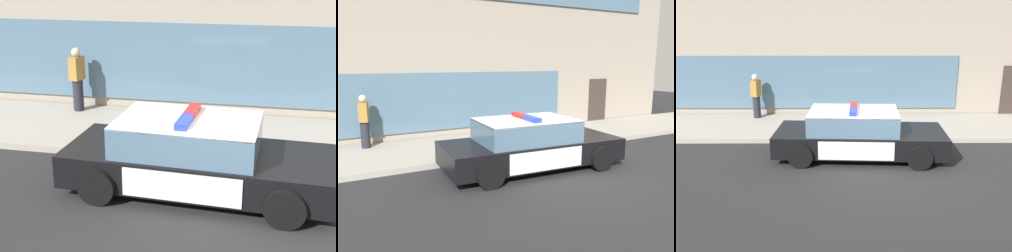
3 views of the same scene
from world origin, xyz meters
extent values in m
plane|color=#262628|center=(0.00, 0.00, 0.00)|extent=(48.00, 48.00, 0.00)
cube|color=#A39E93|center=(0.00, 3.57, 0.07)|extent=(48.00, 3.25, 0.15)
cube|color=gray|center=(-0.25, 10.33, 3.97)|extent=(19.43, 10.15, 7.95)
cube|color=slate|center=(-2.58, 5.22, 1.45)|extent=(11.66, 0.08, 2.10)
cube|color=#382D28|center=(5.58, 5.22, 1.05)|extent=(1.00, 0.08, 2.10)
cube|color=black|center=(-0.83, 0.79, 0.50)|extent=(4.94, 2.17, 0.60)
cube|color=silver|center=(0.72, 0.71, 0.67)|extent=(1.75, 1.96, 0.05)
cube|color=silver|center=(-2.52, 0.88, 0.67)|extent=(1.46, 1.95, 0.05)
cube|color=silver|center=(-0.87, 1.76, 0.50)|extent=(2.04, 0.14, 0.51)
cube|color=silver|center=(-0.97, -0.18, 0.50)|extent=(2.04, 0.14, 0.51)
cube|color=yellow|center=(-0.87, 1.78, 0.50)|extent=(0.22, 0.02, 0.26)
cube|color=slate|center=(-1.02, 0.80, 1.07)|extent=(2.61, 1.86, 0.60)
cube|color=silver|center=(-1.02, 0.80, 1.36)|extent=(2.61, 1.86, 0.04)
cube|color=red|center=(-1.00, 1.14, 1.44)|extent=(0.23, 0.66, 0.11)
cube|color=blue|center=(-1.04, 0.45, 1.44)|extent=(0.23, 0.66, 0.11)
cylinder|color=black|center=(0.82, 1.66, 0.34)|extent=(0.69, 0.26, 0.68)
cylinder|color=black|center=(0.72, -0.25, 0.34)|extent=(0.69, 0.26, 0.68)
cylinder|color=black|center=(-2.37, 1.83, 0.34)|extent=(0.69, 0.26, 0.68)
cylinder|color=black|center=(-2.47, -0.09, 0.34)|extent=(0.69, 0.26, 0.68)
cylinder|color=gold|center=(-0.70, 2.58, 0.20)|extent=(0.28, 0.28, 0.10)
cylinder|color=gold|center=(-0.70, 2.58, 0.47)|extent=(0.19, 0.19, 0.45)
sphere|color=gold|center=(-0.70, 2.58, 0.77)|extent=(0.22, 0.22, 0.22)
cylinder|color=#333338|center=(-0.70, 2.58, 0.84)|extent=(0.06, 0.06, 0.05)
cylinder|color=#333338|center=(-0.70, 2.44, 0.50)|extent=(0.09, 0.10, 0.09)
cylinder|color=#333338|center=(-0.70, 2.73, 0.50)|extent=(0.09, 0.10, 0.09)
cylinder|color=#333338|center=(-0.55, 2.58, 0.46)|extent=(0.10, 0.12, 0.12)
cylinder|color=#23232D|center=(-4.67, 4.67, 0.57)|extent=(0.28, 0.28, 0.85)
cube|color=olive|center=(-4.67, 4.67, 1.31)|extent=(0.35, 0.45, 0.62)
sphere|color=beige|center=(-4.67, 4.67, 1.74)|extent=(0.24, 0.24, 0.24)
camera|label=1|loc=(0.33, -7.47, 4.13)|focal=52.91mm
camera|label=2|loc=(-5.54, -6.69, 2.86)|focal=35.73mm
camera|label=3|loc=(-1.36, -9.53, 3.93)|focal=39.82mm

